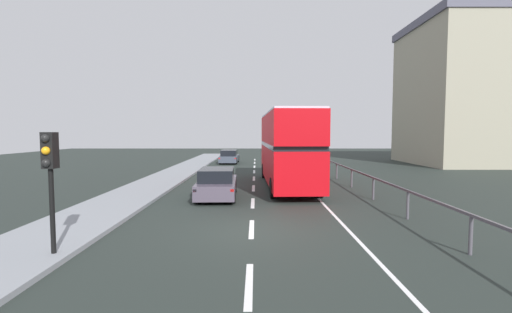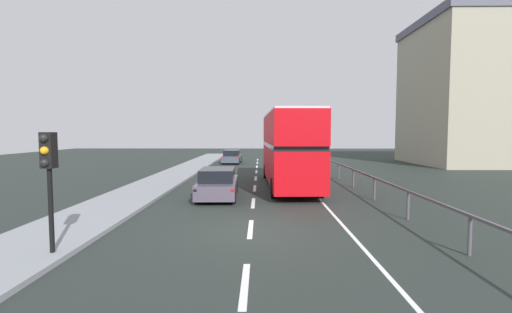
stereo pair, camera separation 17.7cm
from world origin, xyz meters
name	(u,v)px [view 1 (the left image)]	position (x,y,z in m)	size (l,w,h in m)	color
ground_plane	(253,231)	(0.00, 0.00, -0.05)	(74.48, 120.00, 0.10)	#232B28
near_sidewalk_kerb	(71,227)	(-5.99, 0.00, 0.07)	(2.95, 80.00, 0.14)	gray
lane_paint_markings	(286,188)	(1.83, 8.85, 0.00)	(3.30, 46.00, 0.01)	silver
bridge_side_railing	(353,172)	(5.72, 9.00, 0.89)	(0.10, 42.00, 1.08)	#4F4B53
double_decker_bus_red	(288,147)	(1.98, 9.40, 2.33)	(2.86, 10.80, 4.35)	red
hatchback_car_near	(218,184)	(-1.76, 5.73, 0.69)	(1.98, 4.46, 1.44)	#4F4655
traffic_signal_pole	(51,163)	(-4.96, -2.75, 2.42)	(0.30, 0.42, 3.05)	black
sedan_car_ahead	(230,157)	(-2.64, 25.38, 0.66)	(1.91, 4.32, 1.39)	#404857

